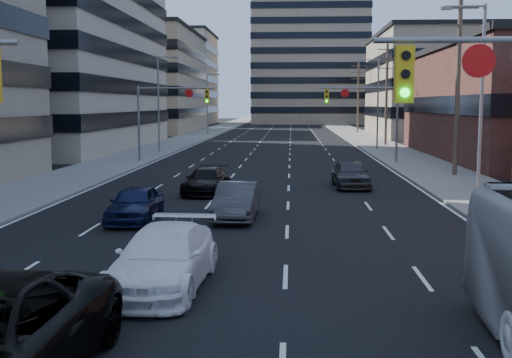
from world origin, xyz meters
The scene contains 22 objects.
road_surface centered at (0.00, 130.00, 0.01)m, with size 18.00×300.00×0.02m, color black.
sidewalk_left centered at (-11.50, 130.00, 0.07)m, with size 5.00×300.00×0.15m, color slate.
sidewalk_right centered at (11.50, 130.00, 0.07)m, with size 5.00×300.00×0.15m, color slate.
office_left_mid centered at (-27.00, 60.00, 14.00)m, with size 26.00×34.00×28.00m, color #ADA089.
office_left_far centered at (-24.00, 100.00, 8.00)m, with size 20.00×30.00×16.00m, color gray.
office_right_far centered at (25.00, 88.00, 7.00)m, with size 22.00×28.00×14.00m, color gray.
bg_block_left centered at (-28.00, 140.00, 10.00)m, with size 24.00×24.00×20.00m, color #ADA089.
bg_block_right centered at (32.00, 130.00, 6.00)m, with size 22.00×22.00×12.00m, color gray.
signal_far_left centered at (-7.68, 45.00, 4.30)m, with size 6.09×0.33×6.00m.
signal_far_right centered at (7.68, 45.00, 4.30)m, with size 6.09×0.33×6.00m.
utility_pole_block centered at (12.20, 36.00, 5.78)m, with size 2.20×0.28×11.00m.
utility_pole_midblock centered at (12.20, 66.00, 5.78)m, with size 2.20×0.28×11.00m.
utility_pole_distant centered at (12.20, 96.00, 5.78)m, with size 2.20×0.28×11.00m.
streetlight_left_mid centered at (-10.34, 55.00, 5.05)m, with size 2.03×0.22×9.00m.
streetlight_left_far centered at (-10.34, 90.00, 5.05)m, with size 2.03×0.22×9.00m.
streetlight_right_near centered at (10.34, 25.00, 5.05)m, with size 2.03×0.22×9.00m.
streetlight_right_far centered at (10.34, 60.00, 5.05)m, with size 2.03×0.22×9.00m.
white_van centered at (-1.23, 10.81, 0.76)m, with size 2.12×5.22×1.52m, color white.
sedan_blue centered at (-4.13, 19.68, 0.72)m, with size 1.69×4.20×1.43m, color #0E1438.
sedan_grey_center centered at (-0.22, 20.50, 0.73)m, with size 1.54×4.41×1.45m, color #3A3A3D.
sedan_black_far centered at (-2.40, 27.61, 0.66)m, with size 1.86×4.57×1.33m, color black.
sedan_grey_right centered at (5.19, 30.47, 0.78)m, with size 1.84×4.56×1.55m, color #37373A.
Camera 1 is at (1.93, -4.66, 4.59)m, focal length 45.00 mm.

